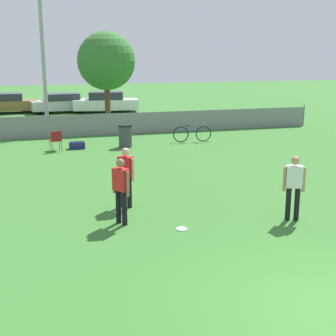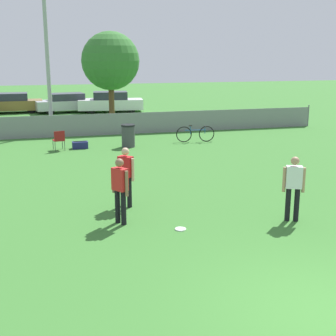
{
  "view_description": "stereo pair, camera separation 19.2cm",
  "coord_description": "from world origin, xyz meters",
  "px_view_note": "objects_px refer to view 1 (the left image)",
  "views": [
    {
      "loc": [
        -4.46,
        -5.78,
        4.07
      ],
      "look_at": [
        -1.02,
        6.08,
        1.05
      ],
      "focal_mm": 50.0,
      "sensor_mm": 36.0,
      "label": 1
    },
    {
      "loc": [
        -4.28,
        -5.83,
        4.07
      ],
      "look_at": [
        -1.02,
        6.08,
        1.05
      ],
      "focal_mm": 50.0,
      "sensor_mm": 36.0,
      "label": 2
    }
  ],
  "objects_px": {
    "light_pole": "(42,41)",
    "player_thrower_red": "(126,173)",
    "tree_near_pole": "(106,61)",
    "bicycle_sideline": "(192,134)",
    "frisbee_disc": "(182,229)",
    "parked_car_silver": "(62,103)",
    "player_defender_red": "(121,187)",
    "parked_car_tan": "(7,103)",
    "folding_chair_sideline": "(56,139)",
    "trash_bin": "(125,136)",
    "player_receiver_white": "(294,184)",
    "parked_car_white": "(106,102)",
    "gear_bag_sideline": "(77,145)"
  },
  "relations": [
    {
      "from": "light_pole",
      "to": "player_thrower_red",
      "type": "relative_size",
      "value": 4.8
    },
    {
      "from": "light_pole",
      "to": "tree_near_pole",
      "type": "xyz_separation_m",
      "value": [
        3.48,
        1.85,
        -1.02
      ]
    },
    {
      "from": "light_pole",
      "to": "bicycle_sideline",
      "type": "xyz_separation_m",
      "value": [
        6.51,
        -4.35,
        -4.31
      ]
    },
    {
      "from": "frisbee_disc",
      "to": "parked_car_silver",
      "type": "distance_m",
      "value": 24.32
    },
    {
      "from": "player_defender_red",
      "to": "parked_car_tan",
      "type": "distance_m",
      "value": 24.46
    },
    {
      "from": "player_defender_red",
      "to": "frisbee_disc",
      "type": "bearing_deg",
      "value": 25.84
    },
    {
      "from": "folding_chair_sideline",
      "to": "parked_car_silver",
      "type": "bearing_deg",
      "value": -105.53
    },
    {
      "from": "player_defender_red",
      "to": "frisbee_disc",
      "type": "relative_size",
      "value": 6.07
    },
    {
      "from": "trash_bin",
      "to": "parked_car_tan",
      "type": "height_order",
      "value": "parked_car_tan"
    },
    {
      "from": "player_receiver_white",
      "to": "parked_car_white",
      "type": "height_order",
      "value": "player_receiver_white"
    },
    {
      "from": "light_pole",
      "to": "trash_bin",
      "type": "relative_size",
      "value": 7.8
    },
    {
      "from": "folding_chair_sideline",
      "to": "parked_car_white",
      "type": "relative_size",
      "value": 0.18
    },
    {
      "from": "frisbee_disc",
      "to": "parked_car_white",
      "type": "distance_m",
      "value": 23.63
    },
    {
      "from": "player_receiver_white",
      "to": "player_thrower_red",
      "type": "relative_size",
      "value": 1.0
    },
    {
      "from": "folding_chair_sideline",
      "to": "parked_car_silver",
      "type": "relative_size",
      "value": 0.19
    },
    {
      "from": "player_defender_red",
      "to": "parked_car_silver",
      "type": "height_order",
      "value": "player_defender_red"
    },
    {
      "from": "frisbee_disc",
      "to": "player_receiver_white",
      "type": "bearing_deg",
      "value": -3.0
    },
    {
      "from": "player_receiver_white",
      "to": "bicycle_sideline",
      "type": "relative_size",
      "value": 0.9
    },
    {
      "from": "player_receiver_white",
      "to": "parked_car_tan",
      "type": "xyz_separation_m",
      "value": [
        -7.8,
        25.12,
        -0.27
      ]
    },
    {
      "from": "player_receiver_white",
      "to": "player_thrower_red",
      "type": "bearing_deg",
      "value": 172.42
    },
    {
      "from": "player_thrower_red",
      "to": "folding_chair_sideline",
      "type": "distance_m",
      "value": 8.45
    },
    {
      "from": "player_defender_red",
      "to": "player_thrower_red",
      "type": "bearing_deg",
      "value": 130.6
    },
    {
      "from": "player_thrower_red",
      "to": "parked_car_tan",
      "type": "bearing_deg",
      "value": 145.57
    },
    {
      "from": "parked_car_tan",
      "to": "player_defender_red",
      "type": "bearing_deg",
      "value": -82.27
    },
    {
      "from": "tree_near_pole",
      "to": "parked_car_white",
      "type": "height_order",
      "value": "tree_near_pole"
    },
    {
      "from": "bicycle_sideline",
      "to": "parked_car_white",
      "type": "distance_m",
      "value": 12.98
    },
    {
      "from": "player_receiver_white",
      "to": "parked_car_silver",
      "type": "height_order",
      "value": "player_receiver_white"
    },
    {
      "from": "frisbee_disc",
      "to": "parked_car_tan",
      "type": "bearing_deg",
      "value": 101.19
    },
    {
      "from": "player_receiver_white",
      "to": "light_pole",
      "type": "bearing_deg",
      "value": 132.12
    },
    {
      "from": "frisbee_disc",
      "to": "parked_car_white",
      "type": "relative_size",
      "value": 0.06
    },
    {
      "from": "light_pole",
      "to": "gear_bag_sideline",
      "type": "bearing_deg",
      "value": -76.44
    },
    {
      "from": "parked_car_white",
      "to": "parked_car_silver",
      "type": "bearing_deg",
      "value": 173.19
    },
    {
      "from": "bicycle_sideline",
      "to": "player_thrower_red",
      "type": "bearing_deg",
      "value": -112.04
    },
    {
      "from": "tree_near_pole",
      "to": "parked_car_silver",
      "type": "bearing_deg",
      "value": 106.07
    },
    {
      "from": "folding_chair_sideline",
      "to": "parked_car_white",
      "type": "xyz_separation_m",
      "value": [
        4.2,
        13.17,
        0.2
      ]
    },
    {
      "from": "player_thrower_red",
      "to": "folding_chair_sideline",
      "type": "height_order",
      "value": "player_thrower_red"
    },
    {
      "from": "player_receiver_white",
      "to": "parked_car_tan",
      "type": "height_order",
      "value": "player_receiver_white"
    },
    {
      "from": "player_defender_red",
      "to": "folding_chair_sideline",
      "type": "xyz_separation_m",
      "value": [
        -1.05,
        9.59,
        -0.44
      ]
    },
    {
      "from": "player_defender_red",
      "to": "bicycle_sideline",
      "type": "height_order",
      "value": "player_defender_red"
    },
    {
      "from": "frisbee_disc",
      "to": "gear_bag_sideline",
      "type": "relative_size",
      "value": 0.4
    },
    {
      "from": "parked_car_tan",
      "to": "parked_car_silver",
      "type": "height_order",
      "value": "parked_car_tan"
    },
    {
      "from": "light_pole",
      "to": "parked_car_silver",
      "type": "xyz_separation_m",
      "value": [
        1.37,
        9.19,
        -4.02
      ]
    },
    {
      "from": "player_receiver_white",
      "to": "player_defender_red",
      "type": "height_order",
      "value": "same"
    },
    {
      "from": "tree_near_pole",
      "to": "player_thrower_red",
      "type": "height_order",
      "value": "tree_near_pole"
    },
    {
      "from": "tree_near_pole",
      "to": "bicycle_sideline",
      "type": "xyz_separation_m",
      "value": [
        3.02,
        -6.2,
        -3.28
      ]
    },
    {
      "from": "frisbee_disc",
      "to": "parked_car_tan",
      "type": "height_order",
      "value": "parked_car_tan"
    },
    {
      "from": "player_defender_red",
      "to": "parked_car_silver",
      "type": "distance_m",
      "value": 23.51
    },
    {
      "from": "parked_car_tan",
      "to": "folding_chair_sideline",
      "type": "bearing_deg",
      "value": -80.75
    },
    {
      "from": "player_thrower_red",
      "to": "gear_bag_sideline",
      "type": "xyz_separation_m",
      "value": [
        -0.52,
        8.54,
        -0.79
      ]
    },
    {
      "from": "frisbee_disc",
      "to": "folding_chair_sideline",
      "type": "relative_size",
      "value": 0.31
    }
  ]
}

